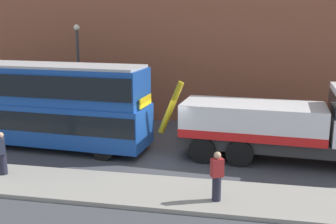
{
  "coord_description": "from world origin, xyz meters",
  "views": [
    {
      "loc": [
        3.73,
        -17.43,
        6.07
      ],
      "look_at": [
        0.19,
        0.25,
        2.0
      ],
      "focal_mm": 43.64,
      "sensor_mm": 36.0,
      "label": 1
    }
  ],
  "objects": [
    {
      "name": "near_kerb",
      "position": [
        0.0,
        -4.2,
        0.07
      ],
      "size": [
        60.0,
        2.8,
        0.15
      ],
      "primitive_type": "cube",
      "color": "gray",
      "rests_on": "ground_plane"
    },
    {
      "name": "pedestrian_onlooker",
      "position": [
        -5.57,
        -3.87,
        0.99
      ],
      "size": [
        0.45,
        0.48,
        1.71
      ],
      "rotation": [
        0.0,
        0.0,
        0.64
      ],
      "color": "#232333",
      "rests_on": "near_kerb"
    },
    {
      "name": "ground_plane",
      "position": [
        0.0,
        0.0,
        0.0
      ],
      "size": [
        120.0,
        120.0,
        0.0
      ],
      "primitive_type": "plane",
      "color": "#424247"
    },
    {
      "name": "pedestrian_bystander",
      "position": [
        2.83,
        -4.63,
        0.99
      ],
      "size": [
        0.48,
        0.43,
        1.71
      ],
      "rotation": [
        0.0,
        0.0,
        2.1
      ],
      "color": "#232333",
      "rests_on": "near_kerb"
    },
    {
      "name": "street_lamp",
      "position": [
        -6.14,
        5.05,
        3.47
      ],
      "size": [
        0.36,
        0.36,
        5.83
      ],
      "color": "#38383D",
      "rests_on": "ground_plane"
    },
    {
      "name": "recovery_tow_truck",
      "position": [
        5.74,
        0.22,
        1.76
      ],
      "size": [
        10.22,
        3.28,
        3.67
      ],
      "rotation": [
        0.0,
        0.0,
        -0.07
      ],
      "color": "#2D2D2D",
      "rests_on": "ground_plane"
    },
    {
      "name": "double_decker_bus",
      "position": [
        -6.25,
        0.25,
        2.23
      ],
      "size": [
        11.17,
        3.34,
        4.06
      ],
      "rotation": [
        0.0,
        0.0,
        -0.07
      ],
      "color": "#19479E",
      "rests_on": "ground_plane"
    }
  ]
}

